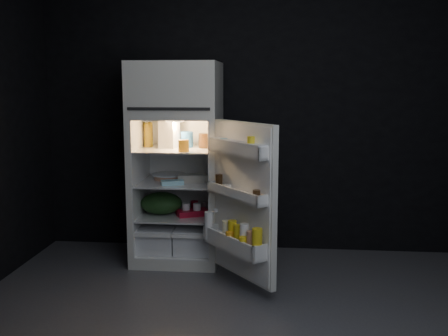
# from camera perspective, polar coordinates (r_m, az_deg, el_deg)

# --- Properties ---
(floor) EXTENTS (4.00, 3.40, 0.00)m
(floor) POSITION_cam_1_polar(r_m,az_deg,el_deg) (3.65, 1.68, -16.75)
(floor) COLOR #4D4D52
(floor) RESTS_ON ground
(wall_back) EXTENTS (4.00, 0.00, 2.70)m
(wall_back) POSITION_cam_1_polar(r_m,az_deg,el_deg) (4.98, 3.08, 6.38)
(wall_back) COLOR black
(wall_back) RESTS_ON ground
(wall_front) EXTENTS (4.00, 0.00, 2.70)m
(wall_front) POSITION_cam_1_polar(r_m,az_deg,el_deg) (1.61, -2.16, 0.20)
(wall_front) COLOR black
(wall_front) RESTS_ON ground
(refrigerator) EXTENTS (0.76, 0.71, 1.78)m
(refrigerator) POSITION_cam_1_polar(r_m,az_deg,el_deg) (4.72, -5.07, 1.38)
(refrigerator) COLOR white
(refrigerator) RESTS_ON ground
(fridge_door) EXTENTS (0.60, 0.68, 1.22)m
(fridge_door) POSITION_cam_1_polar(r_m,az_deg,el_deg) (4.04, 1.86, -3.91)
(fridge_door) COLOR white
(fridge_door) RESTS_ON ground
(milk_jug) EXTENTS (0.18, 0.18, 0.24)m
(milk_jug) POSITION_cam_1_polar(r_m,az_deg,el_deg) (4.69, -5.98, 3.66)
(milk_jug) COLOR white
(milk_jug) RESTS_ON refrigerator
(mayo_jar) EXTENTS (0.12, 0.12, 0.14)m
(mayo_jar) POSITION_cam_1_polar(r_m,az_deg,el_deg) (4.72, -4.05, 3.11)
(mayo_jar) COLOR #1E54A3
(mayo_jar) RESTS_ON refrigerator
(jam_jar) EXTENTS (0.14, 0.14, 0.13)m
(jam_jar) POSITION_cam_1_polar(r_m,az_deg,el_deg) (4.67, -2.10, 3.00)
(jam_jar) COLOR black
(jam_jar) RESTS_ON refrigerator
(amber_bottle) EXTENTS (0.09, 0.09, 0.22)m
(amber_bottle) POSITION_cam_1_polar(r_m,az_deg,el_deg) (4.80, -8.25, 3.62)
(amber_bottle) COLOR #B48D1C
(amber_bottle) RESTS_ON refrigerator
(small_carton) EXTENTS (0.10, 0.09, 0.10)m
(small_carton) POSITION_cam_1_polar(r_m,az_deg,el_deg) (4.43, -4.43, 2.44)
(small_carton) COLOR orange
(small_carton) RESTS_ON refrigerator
(egg_carton) EXTENTS (0.28, 0.14, 0.07)m
(egg_carton) POSITION_cam_1_polar(r_m,az_deg,el_deg) (4.64, -3.40, -1.16)
(egg_carton) COLOR #9C998E
(egg_carton) RESTS_ON refrigerator
(pie) EXTENTS (0.32, 0.32, 0.04)m
(pie) POSITION_cam_1_polar(r_m,az_deg,el_deg) (4.83, -6.04, -0.98)
(pie) COLOR tan
(pie) RESTS_ON refrigerator
(flat_package) EXTENTS (0.21, 0.15, 0.04)m
(flat_package) POSITION_cam_1_polar(r_m,az_deg,el_deg) (4.56, -5.65, -1.58)
(flat_package) COLOR #8FCCDD
(flat_package) RESTS_ON refrigerator
(wrapped_pkg) EXTENTS (0.14, 0.13, 0.05)m
(wrapped_pkg) POSITION_cam_1_polar(r_m,az_deg,el_deg) (4.80, -3.05, -0.94)
(wrapped_pkg) COLOR #FBF8CD
(wrapped_pkg) RESTS_ON refrigerator
(produce_bag) EXTENTS (0.47, 0.43, 0.20)m
(produce_bag) POSITION_cam_1_polar(r_m,az_deg,el_deg) (4.78, -6.84, -3.82)
(produce_bag) COLOR #193815
(produce_bag) RESTS_ON refrigerator
(yogurt_tray) EXTENTS (0.31, 0.25, 0.05)m
(yogurt_tray) POSITION_cam_1_polar(r_m,az_deg,el_deg) (4.71, -3.44, -4.87)
(yogurt_tray) COLOR #A70E24
(yogurt_tray) RESTS_ON refrigerator
(small_can_red) EXTENTS (0.08, 0.08, 0.09)m
(small_can_red) POSITION_cam_1_polar(r_m,az_deg,el_deg) (4.89, -3.24, -4.11)
(small_can_red) COLOR #A70E24
(small_can_red) RESTS_ON refrigerator
(small_can_silver) EXTENTS (0.08, 0.08, 0.09)m
(small_can_silver) POSITION_cam_1_polar(r_m,az_deg,el_deg) (4.84, -2.18, -4.23)
(small_can_silver) COLOR #B9BABE
(small_can_silver) RESTS_ON refrigerator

